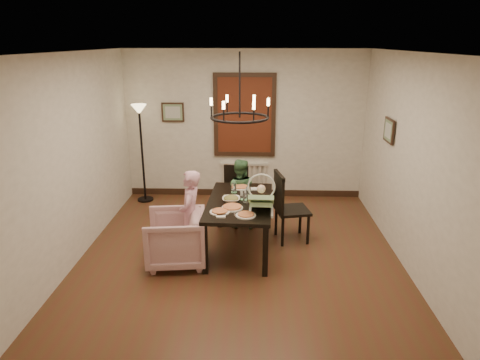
# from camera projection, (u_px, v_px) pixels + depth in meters

# --- Properties ---
(room_shell) EXTENTS (4.51, 5.00, 2.81)m
(room_shell) POSITION_uv_depth(u_px,v_px,m) (241.00, 154.00, 6.05)
(room_shell) COLOR #4F321B
(room_shell) RESTS_ON ground
(dining_table) EXTENTS (0.97, 1.65, 0.75)m
(dining_table) POSITION_uv_depth(u_px,v_px,m) (240.00, 206.00, 6.13)
(dining_table) COLOR black
(dining_table) RESTS_ON room_shell
(chair_far) EXTENTS (0.48, 0.48, 0.95)m
(chair_far) POSITION_uv_depth(u_px,v_px,m) (234.00, 195.00, 7.13)
(chair_far) COLOR black
(chair_far) RESTS_ON room_shell
(chair_right) EXTENTS (0.57, 0.57, 1.09)m
(chair_right) POSITION_uv_depth(u_px,v_px,m) (292.00, 206.00, 6.46)
(chair_right) COLOR black
(chair_right) RESTS_ON room_shell
(armchair) EXTENTS (0.89, 0.87, 0.73)m
(armchair) POSITION_uv_depth(u_px,v_px,m) (176.00, 238.00, 5.83)
(armchair) COLOR #D8A5A7
(armchair) RESTS_ON room_shell
(elderly_woman) EXTENTS (0.29, 0.41, 1.06)m
(elderly_woman) POSITION_uv_depth(u_px,v_px,m) (191.00, 222.00, 5.94)
(elderly_woman) COLOR #D797AA
(elderly_woman) RESTS_ON room_shell
(seated_man) EXTENTS (0.49, 0.39, 0.95)m
(seated_man) POSITION_uv_depth(u_px,v_px,m) (239.00, 199.00, 6.97)
(seated_man) COLOR #48794B
(seated_man) RESTS_ON room_shell
(baby_bouncer) EXTENTS (0.41, 0.55, 0.35)m
(baby_bouncer) POSITION_uv_depth(u_px,v_px,m) (261.00, 199.00, 5.69)
(baby_bouncer) COLOR #AADC98
(baby_bouncer) RESTS_ON dining_table
(salad_bowl) EXTENTS (0.31, 0.31, 0.08)m
(salad_bowl) POSITION_uv_depth(u_px,v_px,m) (231.00, 199.00, 6.06)
(salad_bowl) COLOR white
(salad_bowl) RESTS_ON dining_table
(pizza_platter) EXTENTS (0.29, 0.29, 0.04)m
(pizza_platter) POSITION_uv_depth(u_px,v_px,m) (232.00, 207.00, 5.81)
(pizza_platter) COLOR tan
(pizza_platter) RESTS_ON dining_table
(drinking_glass) EXTENTS (0.06, 0.06, 0.12)m
(drinking_glass) POSITION_uv_depth(u_px,v_px,m) (245.00, 199.00, 6.01)
(drinking_glass) COLOR silver
(drinking_glass) RESTS_ON dining_table
(window_blinds) EXTENTS (1.00, 0.03, 1.40)m
(window_blinds) POSITION_uv_depth(u_px,v_px,m) (245.00, 115.00, 7.98)
(window_blinds) COLOR #5C2012
(window_blinds) RESTS_ON room_shell
(radiator) EXTENTS (0.92, 0.12, 0.62)m
(radiator) POSITION_uv_depth(u_px,v_px,m) (244.00, 179.00, 8.39)
(radiator) COLOR silver
(radiator) RESTS_ON room_shell
(picture_back) EXTENTS (0.42, 0.03, 0.36)m
(picture_back) POSITION_uv_depth(u_px,v_px,m) (173.00, 112.00, 8.02)
(picture_back) COLOR black
(picture_back) RESTS_ON room_shell
(picture_right) EXTENTS (0.03, 0.42, 0.36)m
(picture_right) POSITION_uv_depth(u_px,v_px,m) (389.00, 130.00, 6.40)
(picture_right) COLOR black
(picture_right) RESTS_ON room_shell
(floor_lamp) EXTENTS (0.30, 0.30, 1.80)m
(floor_lamp) POSITION_uv_depth(u_px,v_px,m) (142.00, 155.00, 7.97)
(floor_lamp) COLOR black
(floor_lamp) RESTS_ON room_shell
(chandelier) EXTENTS (0.80, 0.80, 0.04)m
(chandelier) POSITION_uv_depth(u_px,v_px,m) (240.00, 118.00, 5.73)
(chandelier) COLOR black
(chandelier) RESTS_ON room_shell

